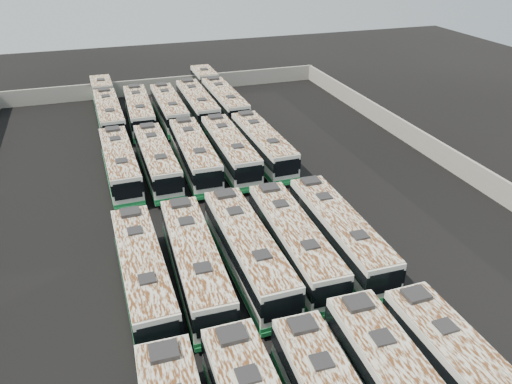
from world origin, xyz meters
name	(u,v)px	position (x,y,z in m)	size (l,w,h in m)	color
ground	(239,215)	(0.00, 0.00, 0.00)	(140.00, 140.00, 0.00)	black
perimeter_wall	(239,204)	(0.00, 0.00, 1.10)	(45.20, 73.20, 2.20)	gray
bus_midfront_far_left	(143,273)	(-8.75, -7.82, 1.80)	(2.89, 12.56, 3.53)	beige
bus_midfront_left	(195,262)	(-5.35, -7.84, 1.84)	(2.98, 12.82, 3.60)	beige
bus_midfront_center	(248,251)	(-1.68, -7.75, 1.88)	(2.95, 13.07, 3.67)	beige
bus_midfront_right	(294,242)	(1.74, -7.63, 1.84)	(2.89, 12.81, 3.60)	beige
bus_midfront_far_right	(339,233)	(5.28, -7.63, 1.85)	(2.83, 12.83, 3.61)	beige
bus_midback_far_left	(120,164)	(-8.74, 9.44, 1.80)	(2.93, 12.55, 3.52)	beige
bus_midback_left	(157,160)	(-5.33, 9.24, 1.80)	(2.85, 12.54, 3.52)	beige
bus_midback_center	(195,154)	(-1.71, 9.31, 1.86)	(2.90, 12.94, 3.64)	beige
bus_midback_right	(230,150)	(1.81, 9.26, 1.85)	(2.75, 12.86, 3.62)	beige
bus_midback_far_right	(263,145)	(5.33, 9.46, 1.83)	(2.98, 12.77, 3.58)	beige
bus_back_far_left	(107,107)	(-8.86, 26.92, 1.80)	(3.07, 19.47, 3.52)	beige
bus_back_left	(139,112)	(-5.31, 23.77, 1.82)	(3.00, 12.71, 3.57)	beige
bus_back_center	(169,109)	(-1.73, 23.64, 1.80)	(2.74, 12.51, 3.52)	beige
bus_back_right	(197,105)	(1.76, 23.84, 1.86)	(2.82, 12.92, 3.64)	beige
bus_back_far_right	(218,95)	(5.20, 27.27, 1.86)	(2.93, 20.06, 3.63)	beige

